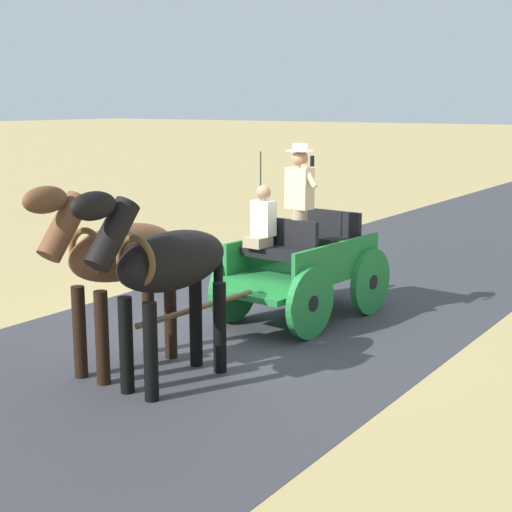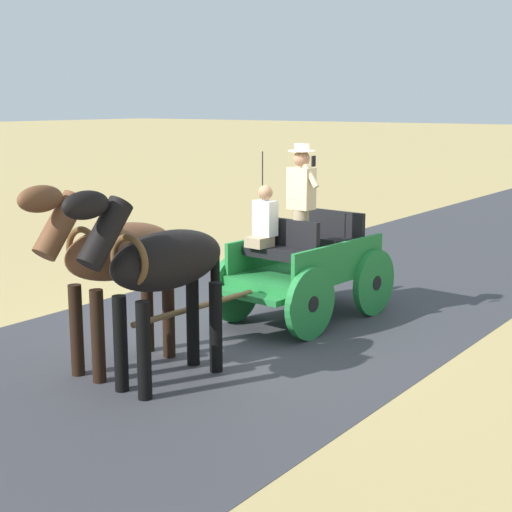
{
  "view_description": "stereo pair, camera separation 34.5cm",
  "coord_description": "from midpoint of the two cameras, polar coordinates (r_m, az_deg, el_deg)",
  "views": [
    {
      "loc": [
        -5.77,
        8.19,
        3.04
      ],
      "look_at": [
        -0.36,
        0.2,
        1.1
      ],
      "focal_mm": 53.9,
      "sensor_mm": 36.0,
      "label": 1
    },
    {
      "loc": [
        -6.05,
        7.99,
        3.04
      ],
      "look_at": [
        -0.36,
        0.2,
        1.1
      ],
      "focal_mm": 53.9,
      "sensor_mm": 36.0,
      "label": 2
    }
  ],
  "objects": [
    {
      "name": "horse_near_side",
      "position": [
        8.22,
        -7.91,
        -0.78
      ],
      "size": [
        0.65,
        2.13,
        2.21
      ],
      "color": "black",
      "rests_on": "ground"
    },
    {
      "name": "ground_plane",
      "position": [
        10.47,
        -1.94,
        -5.52
      ],
      "size": [
        200.0,
        200.0,
        0.0
      ],
      "primitive_type": "plane",
      "color": "tan"
    },
    {
      "name": "horse_off_side",
      "position": [
        8.78,
        -11.39,
        -0.12
      ],
      "size": [
        0.62,
        2.13,
        2.21
      ],
      "color": "brown",
      "rests_on": "ground"
    },
    {
      "name": "horse_drawn_carriage",
      "position": [
        10.81,
        2.39,
        -0.52
      ],
      "size": [
        1.58,
        4.52,
        2.5
      ],
      "color": "#1E7233",
      "rests_on": "ground"
    },
    {
      "name": "road_surface",
      "position": [
        10.47,
        -1.94,
        -5.5
      ],
      "size": [
        5.51,
        160.0,
        0.01
      ],
      "primitive_type": "cube",
      "color": "#38383D",
      "rests_on": "ground"
    }
  ]
}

